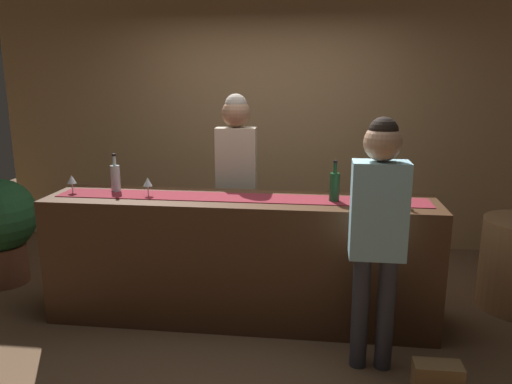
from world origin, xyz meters
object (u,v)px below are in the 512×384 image
object	(u,v)px
wine_glass_near_customer	(148,183)
handbag	(437,381)
wine_bottle_clear	(115,178)
wine_glass_mid_counter	(72,180)
bartender	(237,171)
customer_sipping	(378,220)
wine_bottle_amber	(394,188)
wine_bottle_green	(334,186)

from	to	relation	value
wine_glass_near_customer	handbag	bearing A→B (deg)	-22.24
wine_bottle_clear	wine_glass_mid_counter	bearing A→B (deg)	-163.76
bartender	customer_sipping	bearing A→B (deg)	130.50
wine_glass_mid_counter	bartender	bearing A→B (deg)	26.25
customer_sipping	wine_bottle_clear	bearing A→B (deg)	162.02
wine_bottle_clear	customer_sipping	distance (m)	2.06
wine_bottle_amber	handbag	xyz separation A→B (m)	(0.19, -0.84, -0.97)
wine_bottle_clear	customer_sipping	xyz separation A→B (m)	(1.95, -0.65, -0.08)
wine_bottle_amber	customer_sipping	distance (m)	0.59
handbag	wine_glass_mid_counter	bearing A→B (deg)	162.22
wine_bottle_green	wine_glass_mid_counter	bearing A→B (deg)	179.82
wine_bottle_clear	wine_bottle_green	bearing A→B (deg)	-3.31
wine_bottle_green	wine_glass_near_customer	xyz separation A→B (m)	(-1.39, -0.01, -0.01)
bartender	customer_sipping	size ratio (longest dim) A/B	1.05
wine_bottle_amber	bartender	world-z (taller)	bartender
wine_glass_near_customer	handbag	world-z (taller)	wine_glass_near_customer
handbag	wine_bottle_green	bearing A→B (deg)	126.17
handbag	customer_sipping	bearing A→B (deg)	141.52
wine_bottle_green	wine_bottle_clear	bearing A→B (deg)	176.69
wine_bottle_green	handbag	distance (m)	1.42
wine_bottle_green	wine_glass_mid_counter	size ratio (longest dim) A/B	2.10
bartender	wine_glass_mid_counter	bearing A→B (deg)	23.74
wine_bottle_clear	wine_bottle_amber	world-z (taller)	same
wine_bottle_green	bartender	world-z (taller)	bartender
wine_bottle_clear	wine_glass_mid_counter	world-z (taller)	wine_bottle_clear
wine_glass_near_customer	customer_sipping	distance (m)	1.73
wine_bottle_green	wine_glass_near_customer	bearing A→B (deg)	-179.41
wine_bottle_amber	customer_sipping	world-z (taller)	customer_sipping
wine_glass_mid_counter	bartender	distance (m)	1.33
wine_bottle_clear	bartender	xyz separation A→B (m)	(0.88, 0.50, -0.02)
wine_bottle_green	wine_glass_mid_counter	world-z (taller)	wine_bottle_green
wine_bottle_clear	wine_bottle_green	distance (m)	1.70
wine_bottle_amber	wine_glass_near_customer	bearing A→B (deg)	-179.36
handbag	wine_bottle_amber	bearing A→B (deg)	102.91
wine_bottle_green	customer_sipping	world-z (taller)	customer_sipping
wine_bottle_clear	wine_glass_near_customer	bearing A→B (deg)	-20.42
wine_glass_near_customer	wine_glass_mid_counter	world-z (taller)	same
bartender	handbag	world-z (taller)	bartender
wine_glass_near_customer	wine_bottle_clear	bearing A→B (deg)	159.58
customer_sipping	handbag	world-z (taller)	customer_sipping
wine_glass_near_customer	wine_glass_mid_counter	bearing A→B (deg)	178.07
wine_glass_near_customer	customer_sipping	xyz separation A→B (m)	(1.65, -0.54, -0.08)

